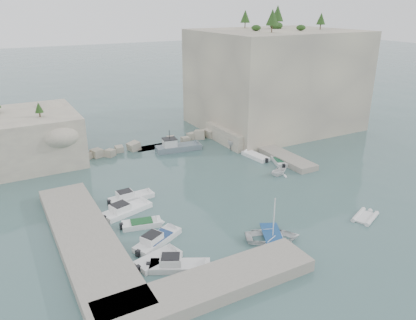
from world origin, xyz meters
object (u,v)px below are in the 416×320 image
motorboat_c (142,226)px  inflatable_dinghy (365,218)px  motorboat_f (180,269)px  tender_east_b (279,163)px  motorboat_a (132,200)px  tender_east_c (255,158)px  work_boat (179,150)px  motorboat_d (158,242)px  tender_east_a (279,175)px  motorboat_b (127,212)px  motorboat_e (158,262)px  tender_east_d (240,147)px  rowboat (272,240)px

motorboat_c → inflatable_dinghy: motorboat_c is taller
motorboat_f → tender_east_b: 27.53m
motorboat_a → tender_east_c: 20.94m
motorboat_c → work_boat: 23.07m
motorboat_d → tender_east_b: bearing=-2.8°
tender_east_a → tender_east_b: (2.63, 3.28, 0.00)m
motorboat_f → tender_east_c: size_ratio=1.13×
motorboat_b → motorboat_e: (-0.49, -10.10, 0.00)m
tender_east_c → work_boat: size_ratio=0.66×
tender_east_a → work_boat: bearing=17.1°
motorboat_b → motorboat_d: 7.22m
motorboat_e → tender_east_b: size_ratio=1.14×
motorboat_c → motorboat_f: size_ratio=0.76×
motorboat_b → work_boat: work_boat is taller
motorboat_e → tender_east_c: size_ratio=0.90×
tender_east_a → tender_east_c: size_ratio=0.58×
motorboat_b → inflatable_dinghy: bearing=-48.1°
tender_east_a → tender_east_c: bearing=-17.7°
motorboat_c → tender_east_a: bearing=23.1°
motorboat_d → work_boat: work_boat is taller
motorboat_f → tender_east_a: tender_east_a is taller
motorboat_a → motorboat_b: 3.01m
motorboat_c → tender_east_d: (22.17, 15.63, 0.00)m
motorboat_d → tender_east_a: bearing=-7.8°
tender_east_a → tender_east_c: tender_east_a is taller
motorboat_c → tender_east_c: same height
tender_east_a → tender_east_d: (1.65, 11.82, 0.00)m
tender_east_d → inflatable_dinghy: bearing=169.6°
tender_east_c → rowboat: bearing=142.4°
motorboat_f → motorboat_a: bearing=115.4°
tender_east_a → tender_east_b: bearing=-47.9°
motorboat_e → inflatable_dinghy: motorboat_e is taller
motorboat_e → motorboat_b: bearing=71.8°
motorboat_b → motorboat_c: 3.61m
rowboat → tender_east_a: 16.21m
motorboat_d → motorboat_e: 3.12m
motorboat_c → motorboat_d: (0.28, -3.60, 0.00)m
motorboat_e → tender_east_d: 31.94m
tender_east_b → motorboat_b: bearing=117.5°
tender_east_a → motorboat_d: bearing=100.9°
motorboat_b → motorboat_f: 11.97m
tender_east_c → tender_east_b: bearing=-161.7°
motorboat_b → tender_east_b: motorboat_b is taller
motorboat_c → motorboat_f: bearing=-74.8°
inflatable_dinghy → work_boat: bearing=83.0°
motorboat_c → motorboat_d: 3.62m
motorboat_b → tender_east_c: motorboat_b is taller
work_boat → tender_east_d: bearing=-13.0°
rowboat → tender_east_b: rowboat is taller
motorboat_a → inflatable_dinghy: 25.85m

